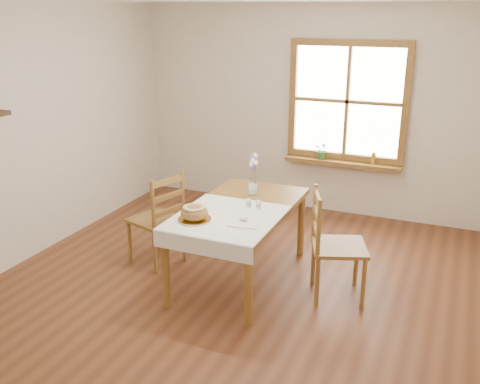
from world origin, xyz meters
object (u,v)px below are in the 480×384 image
object	(u,v)px
chair_left	(156,218)
bread_plate	(194,219)
chair_right	(339,245)
flower_vase	(253,189)
dining_table	(240,215)

from	to	relation	value
chair_left	bread_plate	size ratio (longest dim) A/B	3.44
chair_left	chair_right	size ratio (longest dim) A/B	0.97
chair_left	chair_right	distance (m)	1.89
chair_left	flower_vase	distance (m)	1.04
chair_right	bread_plate	xyz separation A→B (m)	(-1.18, -0.53, 0.26)
chair_left	flower_vase	bearing A→B (deg)	130.97
flower_vase	chair_right	bearing A→B (deg)	-19.47
dining_table	chair_left	world-z (taller)	chair_left
dining_table	chair_right	xyz separation A→B (m)	(0.95, 0.05, -0.16)
chair_right	bread_plate	size ratio (longest dim) A/B	3.54
dining_table	chair_left	size ratio (longest dim) A/B	1.63
chair_left	chair_right	xyz separation A→B (m)	(1.89, 0.05, 0.01)
chair_left	flower_vase	xyz separation A→B (m)	(0.91, 0.40, 0.31)
dining_table	chair_left	xyz separation A→B (m)	(-0.94, -0.00, -0.17)
dining_table	chair_right	bearing A→B (deg)	2.82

